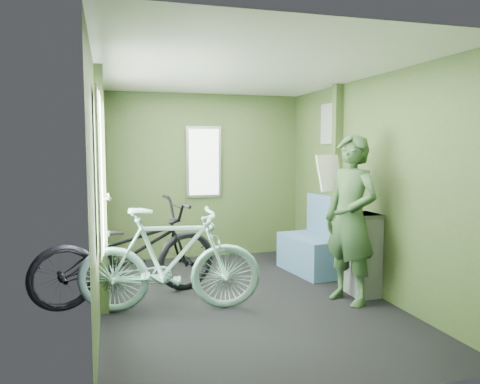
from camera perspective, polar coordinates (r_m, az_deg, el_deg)
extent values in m
plane|color=black|center=(4.92, 0.32, -12.97)|extent=(4.00, 4.00, 0.00)
cube|color=silver|center=(4.73, 0.34, 14.52)|extent=(2.80, 4.00, 0.02)
cube|color=#3A4F25|center=(6.63, -4.47, 1.94)|extent=(2.80, 0.02, 2.30)
cube|color=#3A4F25|center=(2.83, 11.64, -2.91)|extent=(2.80, 0.02, 2.30)
cube|color=#3A4F25|center=(4.50, -17.04, 0.05)|extent=(0.02, 4.00, 2.30)
cube|color=#3A4F25|center=(5.25, 15.18, 0.84)|extent=(0.02, 4.00, 2.30)
cube|color=#3A4F25|center=(4.50, -16.53, 0.07)|extent=(0.08, 0.12, 2.30)
cube|color=silver|center=(3.94, -16.63, 2.24)|extent=(0.02, 0.56, 1.34)
cube|color=silver|center=(5.04, -16.46, 2.90)|extent=(0.02, 0.56, 1.34)
cube|color=white|center=(3.95, -16.70, 9.94)|extent=(0.00, 0.12, 0.12)
cube|color=white|center=(5.05, -16.51, 8.93)|extent=(0.00, 0.12, 0.12)
cylinder|color=silver|center=(4.51, -15.63, -0.54)|extent=(0.03, 0.40, 0.03)
cube|color=#3A4F25|center=(5.75, 11.68, 1.31)|extent=(0.10, 0.10, 2.30)
cube|color=white|center=(6.02, 10.74, 8.18)|extent=(0.02, 0.40, 0.50)
cube|color=silver|center=(6.57, -4.41, 3.66)|extent=(0.50, 0.02, 1.00)
imported|color=black|center=(5.03, -13.32, -12.72)|extent=(2.07, 1.27, 1.07)
imported|color=#81B9AC|center=(4.59, -8.44, -14.40)|extent=(1.78, 0.90, 1.09)
imported|color=#31512C|center=(4.78, 13.35, -3.30)|extent=(0.58, 0.71, 1.68)
cube|color=silver|center=(4.93, 10.85, 2.29)|extent=(0.33, 0.21, 0.37)
cube|color=slate|center=(5.12, 14.74, -7.36)|extent=(0.26, 0.36, 0.87)
cube|color=#324C69|center=(5.95, 8.71, -7.52)|extent=(0.62, 0.96, 0.45)
cube|color=#324C69|center=(5.95, 10.71, -2.87)|extent=(0.18, 0.90, 0.50)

